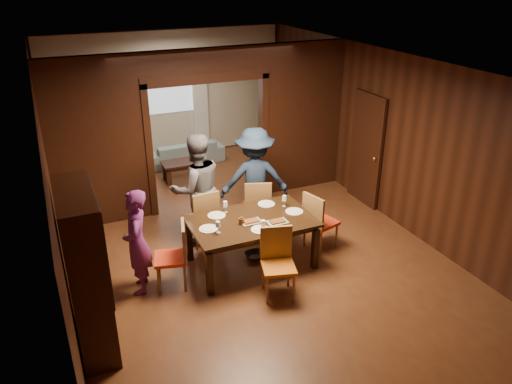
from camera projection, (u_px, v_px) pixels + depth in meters
name	position (u px, v px, depth m)	size (l,w,h in m)	color
floor	(242.00, 241.00, 8.27)	(9.00, 9.00, 0.00)	#552C18
ceiling	(240.00, 64.00, 7.06)	(5.50, 9.00, 0.02)	silver
room_walls	(203.00, 123.00, 9.21)	(5.52, 9.01, 2.90)	black
person_purple	(137.00, 242.00, 6.75)	(0.55, 0.36, 1.51)	#632260
person_grey	(197.00, 189.00, 7.95)	(0.89, 0.69, 1.83)	#57585E
person_navy	(255.00, 179.00, 8.37)	(1.15, 0.66, 1.79)	#19273F
sofa	(184.00, 152.00, 11.42)	(1.76, 0.69, 0.51)	#7D97A3
serving_bowl	(255.00, 212.00, 7.47)	(0.31, 0.31, 0.08)	black
dining_table	(251.00, 242.00, 7.50)	(1.81, 1.13, 0.76)	black
coffee_table	(182.00, 171.00, 10.54)	(0.80, 0.50, 0.40)	black
chair_left	(170.00, 256.00, 6.94)	(0.44, 0.44, 0.97)	red
chair_right	(321.00, 220.00, 7.90)	(0.44, 0.44, 0.97)	red
chair_far_l	(202.00, 216.00, 8.03)	(0.44, 0.44, 0.97)	#CF4913
chair_far_r	(257.00, 205.00, 8.41)	(0.44, 0.44, 0.97)	red
chair_near	(278.00, 265.00, 6.74)	(0.44, 0.44, 0.97)	#C76112
hutch	(86.00, 271.00, 5.68)	(0.40, 1.20, 2.00)	black
door_right	(366.00, 150.00, 9.24)	(0.06, 0.90, 2.10)	black
window_far	(167.00, 84.00, 11.25)	(1.20, 0.03, 1.30)	silver
curtain_left	(136.00, 108.00, 11.14)	(0.35, 0.06, 2.40)	white
curtain_right	(200.00, 101.00, 11.68)	(0.35, 0.06, 2.40)	white
plate_left	(209.00, 229.00, 7.07)	(0.27, 0.27, 0.01)	silver
plate_far_l	(217.00, 215.00, 7.45)	(0.27, 0.27, 0.01)	silver
plate_far_r	(266.00, 204.00, 7.80)	(0.27, 0.27, 0.01)	silver
plate_right	(294.00, 212.00, 7.56)	(0.27, 0.27, 0.01)	silver
plate_near	(260.00, 230.00, 7.05)	(0.27, 0.27, 0.01)	silver
platter_a	(251.00, 221.00, 7.25)	(0.30, 0.20, 0.04)	gray
platter_b	(277.00, 222.00, 7.25)	(0.30, 0.20, 0.04)	gray
wineglass_left	(218.00, 227.00, 6.94)	(0.08, 0.08, 0.18)	silver
wineglass_far	(225.00, 207.00, 7.52)	(0.08, 0.08, 0.18)	silver
wineglass_right	(284.00, 201.00, 7.71)	(0.08, 0.08, 0.18)	white
tumbler	(263.00, 225.00, 7.05)	(0.07, 0.07, 0.14)	white
condiment_jar	(241.00, 221.00, 7.20)	(0.08, 0.08, 0.11)	#512D12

